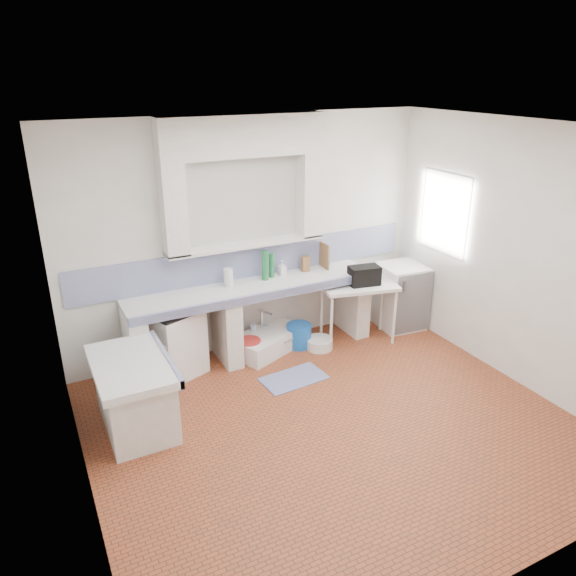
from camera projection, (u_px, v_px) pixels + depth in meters
name	position (u px, v px, depth m)	size (l,w,h in m)	color
floor	(334.00, 426.00, 5.32)	(4.50, 4.50, 0.00)	brown
ceiling	(346.00, 130.00, 4.27)	(4.50, 4.50, 0.00)	white
wall_back	(250.00, 236.00, 6.45)	(4.50, 4.50, 0.00)	white
wall_front	(523.00, 413.00, 3.14)	(4.50, 4.50, 0.00)	white
wall_left	(69.00, 350.00, 3.85)	(4.50, 4.50, 0.00)	white
wall_right	(521.00, 257.00, 5.74)	(4.50, 4.50, 0.00)	white
alcove_mass	(243.00, 136.00, 5.86)	(1.90, 0.25, 0.45)	white
window_frame	(455.00, 212.00, 6.73)	(0.35, 0.86, 1.06)	#321C10
lace_valance	(450.00, 182.00, 6.53)	(0.01, 0.84, 0.24)	white
counter_slab	(253.00, 288.00, 6.36)	(3.00, 0.60, 0.08)	white
counter_lip	(263.00, 297.00, 6.13)	(3.00, 0.04, 0.10)	navy
counter_pier_left	(137.00, 348.00, 5.94)	(0.20, 0.55, 0.82)	white
counter_pier_mid	(227.00, 329.00, 6.38)	(0.20, 0.55, 0.82)	white
counter_pier_right	(352.00, 302.00, 7.12)	(0.20, 0.55, 0.82)	white
peninsula_top	(131.00, 366.00, 5.10)	(0.70, 1.10, 0.08)	white
peninsula_base	(135.00, 397.00, 5.23)	(0.60, 1.00, 0.62)	white
peninsula_lip	(166.00, 358.00, 5.24)	(0.04, 1.10, 0.10)	navy
backsplash	(251.00, 261.00, 6.55)	(4.27, 0.03, 0.40)	navy
stove	(175.00, 342.00, 6.13)	(0.54, 0.52, 0.76)	white
sink	(268.00, 342.00, 6.72)	(0.89, 0.48, 0.21)	white
side_table	(358.00, 312.00, 6.88)	(0.92, 0.51, 0.04)	white
fridge	(400.00, 296.00, 7.25)	(0.56, 0.56, 0.86)	white
bucket_red	(250.00, 350.00, 6.50)	(0.28, 0.28, 0.26)	red
bucket_orange	(280.00, 341.00, 6.74)	(0.26, 0.26, 0.24)	#EC6100
bucket_blue	(299.00, 335.00, 6.81)	(0.31, 0.31, 0.29)	blue
basin_white	(319.00, 343.00, 6.79)	(0.33, 0.33, 0.13)	white
water_bottle_a	(253.00, 336.00, 6.77)	(0.09, 0.09, 0.32)	silver
water_bottle_b	(265.00, 335.00, 6.85)	(0.07, 0.07, 0.27)	silver
black_bag	(364.00, 276.00, 6.68)	(0.37, 0.21, 0.23)	black
green_bottle_a	(265.00, 266.00, 6.45)	(0.08, 0.08, 0.36)	#1D6E37
green_bottle_b	(272.00, 265.00, 6.54)	(0.07, 0.07, 0.30)	#1D6E37
knife_block	(305.00, 264.00, 6.76)	(0.10, 0.08, 0.19)	olive
cutting_board	(324.00, 256.00, 6.85)	(0.02, 0.23, 0.32)	olive
paper_towel	(228.00, 277.00, 6.29)	(0.11, 0.11, 0.21)	white
soap_bottle	(282.00, 268.00, 6.62)	(0.08, 0.09, 0.19)	white
rug	(294.00, 378.00, 6.13)	(0.72, 0.41, 0.01)	navy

